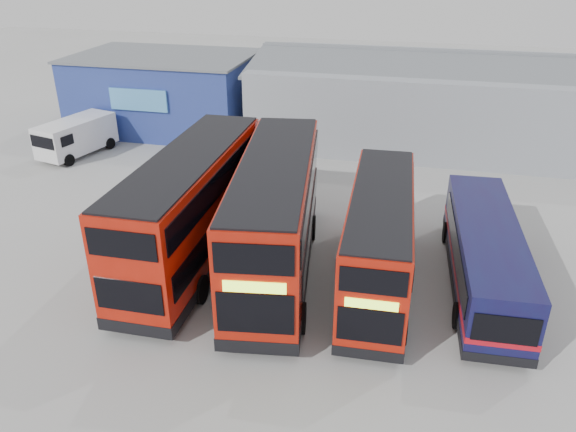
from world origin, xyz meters
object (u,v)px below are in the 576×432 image
at_px(maintenance_shed, 487,103).
at_px(double_decker_left, 192,210).
at_px(double_decker_centre, 276,218).
at_px(single_decker_blue, 484,257).
at_px(office_block, 166,91).
at_px(panel_van, 76,136).
at_px(double_decker_right, 379,242).

bearing_deg(maintenance_shed, double_decker_left, -123.72).
height_order(double_decker_left, double_decker_centre, double_decker_centre).
bearing_deg(single_decker_blue, office_block, -41.64).
bearing_deg(single_decker_blue, maintenance_shed, -96.79).
distance_m(double_decker_left, panel_van, 16.12).
bearing_deg(double_decker_right, maintenance_shed, 72.55).
bearing_deg(single_decker_blue, double_decker_centre, 2.07).
height_order(office_block, panel_van, office_block).
bearing_deg(double_decker_right, double_decker_centre, 174.03).
bearing_deg(office_block, single_decker_blue, -38.88).
bearing_deg(maintenance_shed, single_decker_blue, -94.04).
relative_size(double_decker_left, double_decker_centre, 0.97).
bearing_deg(office_block, double_decker_right, -46.57).
bearing_deg(office_block, maintenance_shed, 5.21).
xyz_separation_m(office_block, maintenance_shed, (22.00, 2.01, 0.02)).
relative_size(single_decker_blue, panel_van, 1.84).
distance_m(double_decker_centre, panel_van, 18.90).
height_order(office_block, double_decker_left, office_block).
xyz_separation_m(maintenance_shed, double_decker_left, (-12.94, -19.39, -0.23)).
bearing_deg(panel_van, single_decker_blue, -8.49).
xyz_separation_m(double_decker_left, double_decker_centre, (3.52, 0.03, 0.03)).
distance_m(office_block, panel_van, 7.63).
xyz_separation_m(maintenance_shed, single_decker_blue, (-1.32, -18.68, -1.26)).
xyz_separation_m(office_block, single_decker_blue, (20.68, -16.68, -1.24)).
distance_m(maintenance_shed, panel_van, 26.64).
bearing_deg(double_decker_right, panel_van, 149.12).
height_order(office_block, single_decker_blue, office_block).
xyz_separation_m(office_block, double_decker_left, (9.06, -17.39, -0.21)).
bearing_deg(double_decker_left, double_decker_centre, 179.68).
xyz_separation_m(double_decker_right, single_decker_blue, (4.00, 0.95, -0.67)).
distance_m(single_decker_blue, panel_van, 25.72).
xyz_separation_m(office_block, panel_van, (-3.09, -6.85, -1.33)).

